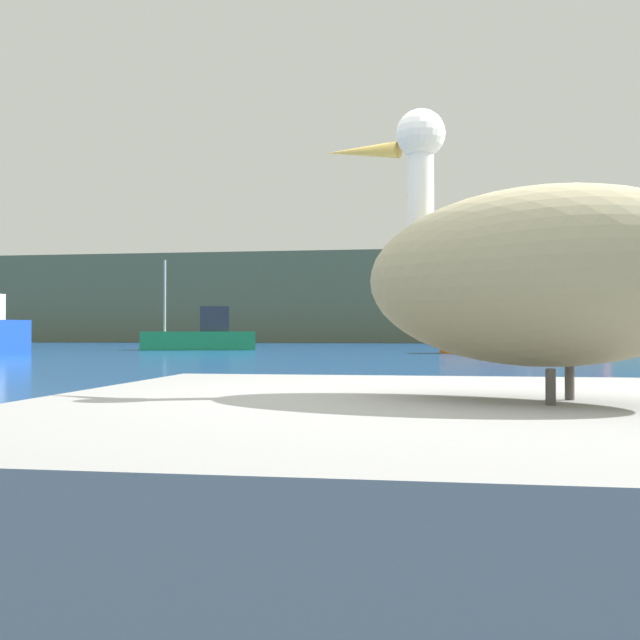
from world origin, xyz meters
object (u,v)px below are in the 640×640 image
Objects in this scene: fishing_boat_green at (202,336)px; fishing_boat_orange at (497,330)px; fishing_boat_yellow at (591,330)px; pelican at (538,273)px.

fishing_boat_green is 1.23× the size of fishing_boat_orange.
fishing_boat_yellow is at bearing 179.75° from fishing_boat_green.
fishing_boat_green is 15.27m from fishing_boat_orange.
fishing_boat_green is 0.85× the size of fishing_boat_yellow.
pelican is 0.23× the size of fishing_boat_green.
fishing_boat_green is at bearing 157.35° from fishing_boat_orange.
fishing_boat_green reaches higher than pelican.
pelican is at bearing 93.44° from fishing_boat_green.
fishing_boat_yellow is at bearing 49.99° from fishing_boat_orange.
pelican is 38.02m from fishing_boat_green.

